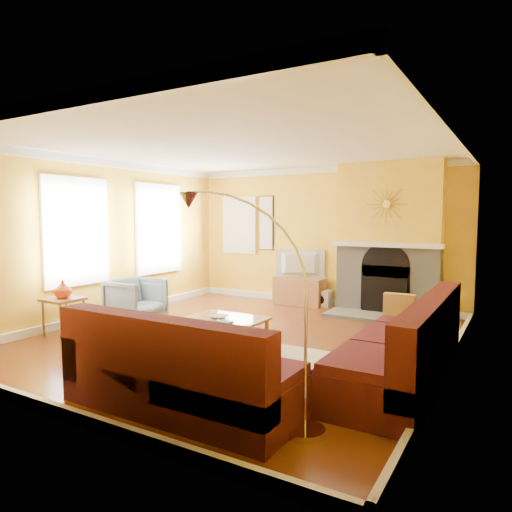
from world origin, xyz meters
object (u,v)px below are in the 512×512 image
Objects in this scene: sectional_sofa at (291,333)px; media_console at (300,291)px; armchair at (136,300)px; side_table at (64,316)px; arc_lamp at (248,308)px; coffee_table at (218,335)px.

media_console is at bearing 113.51° from sectional_sofa.
armchair is 1.20m from side_table.
sectional_sofa is 6.64× the size of side_table.
coffee_table is at bearing 132.10° from arc_lamp.
armchair is 1.45× the size of side_table.
arc_lamp is at bearing -47.90° from coffee_table.
side_table is (-0.30, -1.15, -0.09)m from armchair.
sectional_sofa is 1.85× the size of arc_lamp.
side_table is at bearing -118.11° from media_console.
sectional_sofa is at bearing 3.46° from side_table.
armchair is at bearing 162.53° from coffee_table.
armchair is at bearing -123.05° from media_console.
media_console is 1.25× the size of armchair.
coffee_table is 1.90× the size of side_table.
sectional_sofa is at bearing -66.49° from media_console.
media_console is at bearing 96.66° from coffee_table.
sectional_sofa is at bearing -12.62° from coffee_table.
arc_lamp is at bearing -122.13° from armchair.
arc_lamp is (1.39, -1.54, 0.77)m from coffee_table.
arc_lamp is at bearing -69.94° from media_console.
armchair is 4.21m from arc_lamp.
coffee_table is at bearing -107.47° from armchair.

